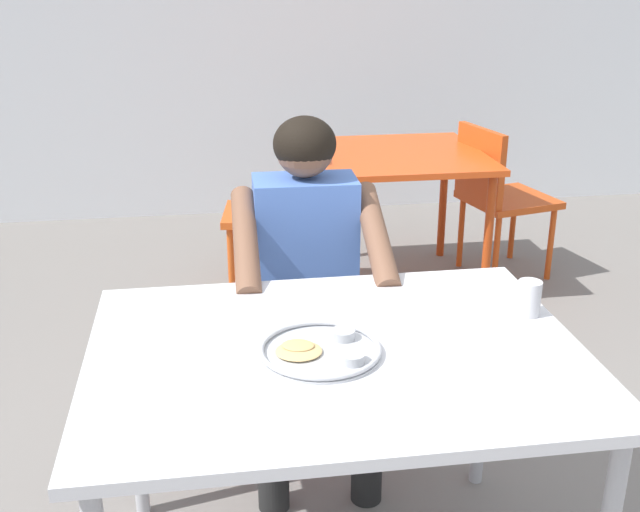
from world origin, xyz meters
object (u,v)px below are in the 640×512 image
at_px(chair_foreground, 302,296).
at_px(diner_foreground, 309,265).
at_px(chair_red_right, 497,191).
at_px(drinking_cup, 529,297).
at_px(thali_tray, 321,349).
at_px(chair_red_left, 284,202).
at_px(table_foreground, 336,373).
at_px(table_background_red, 394,168).

relative_size(chair_foreground, diner_foreground, 0.73).
relative_size(chair_foreground, chair_red_right, 1.03).
xyz_separation_m(drinking_cup, chair_red_right, (0.69, 2.01, -0.32)).
height_order(thali_tray, diner_foreground, diner_foreground).
distance_m(diner_foreground, chair_red_left, 1.42).
distance_m(table_foreground, chair_foreground, 0.91).
relative_size(drinking_cup, chair_red_left, 0.11).
distance_m(drinking_cup, chair_red_left, 2.03).
relative_size(thali_tray, diner_foreground, 0.25).
height_order(table_foreground, drinking_cup, drinking_cup).
distance_m(table_foreground, chair_red_right, 2.47).
distance_m(thali_tray, chair_red_left, 2.11).
relative_size(table_foreground, chair_red_left, 1.42).
bearing_deg(table_background_red, chair_red_left, -177.75).
xyz_separation_m(table_foreground, drinking_cup, (0.54, 0.12, 0.12)).
bearing_deg(chair_foreground, table_foreground, -91.62).
height_order(drinking_cup, chair_foreground, chair_foreground).
bearing_deg(drinking_cup, diner_foreground, 133.57).
bearing_deg(chair_foreground, table_background_red, 62.28).
bearing_deg(diner_foreground, table_background_red, 65.95).
bearing_deg(chair_red_left, table_foreground, -92.33).
height_order(table_background_red, chair_red_right, chair_red_right).
bearing_deg(chair_red_right, diner_foreground, -129.69).
bearing_deg(diner_foreground, chair_red_right, 50.31).
height_order(diner_foreground, chair_red_right, diner_foreground).
distance_m(chair_red_left, chair_red_right, 1.15).
xyz_separation_m(chair_foreground, chair_red_left, (0.06, 1.18, -0.01)).
bearing_deg(drinking_cup, chair_red_left, 103.21).
relative_size(table_foreground, chair_red_right, 1.47).
height_order(drinking_cup, chair_red_right, drinking_cup).
bearing_deg(diner_foreground, chair_foreground, 88.98).
bearing_deg(thali_tray, diner_foreground, 84.75).
height_order(chair_foreground, diner_foreground, diner_foreground).
xyz_separation_m(table_foreground, table_background_red, (0.66, 2.09, -0.04)).
distance_m(chair_foreground, table_background_red, 1.37).
height_order(drinking_cup, diner_foreground, diner_foreground).
xyz_separation_m(table_foreground, diner_foreground, (0.02, 0.67, 0.03)).
bearing_deg(diner_foreground, thali_tray, -95.25).
distance_m(thali_tray, diner_foreground, 0.69).
bearing_deg(table_background_red, drinking_cup, -93.34).
xyz_separation_m(chair_red_left, chair_red_right, (1.15, 0.06, -0.01)).
bearing_deg(chair_foreground, chair_red_right, 45.72).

